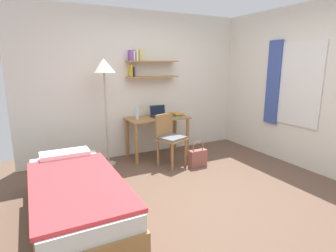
{
  "coord_description": "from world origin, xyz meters",
  "views": [
    {
      "loc": [
        -1.91,
        -2.71,
        1.68
      ],
      "look_at": [
        -0.25,
        0.51,
        0.85
      ],
      "focal_mm": 29.19,
      "sensor_mm": 36.0,
      "label": 1
    }
  ],
  "objects_px": {
    "desk_chair": "(169,137)",
    "water_bottle": "(137,113)",
    "handbag": "(198,157)",
    "desk": "(157,124)",
    "bed": "(76,197)",
    "standing_lamp": "(104,73)",
    "book_stack": "(177,114)",
    "laptop": "(159,114)"
  },
  "relations": [
    {
      "from": "desk_chair",
      "to": "water_bottle",
      "type": "bearing_deg",
      "value": 126.86
    },
    {
      "from": "handbag",
      "to": "desk",
      "type": "bearing_deg",
      "value": 114.69
    },
    {
      "from": "bed",
      "to": "standing_lamp",
      "type": "xyz_separation_m",
      "value": [
        0.75,
        1.46,
        1.3
      ]
    },
    {
      "from": "book_stack",
      "to": "standing_lamp",
      "type": "bearing_deg",
      "value": 179.57
    },
    {
      "from": "desk",
      "to": "handbag",
      "type": "bearing_deg",
      "value": -65.31
    },
    {
      "from": "standing_lamp",
      "to": "book_stack",
      "type": "height_order",
      "value": "standing_lamp"
    },
    {
      "from": "desk_chair",
      "to": "water_bottle",
      "type": "xyz_separation_m",
      "value": [
        -0.37,
        0.5,
        0.35
      ]
    },
    {
      "from": "desk",
      "to": "laptop",
      "type": "distance_m",
      "value": 0.2
    },
    {
      "from": "water_bottle",
      "to": "bed",
      "type": "bearing_deg",
      "value": -131.37
    },
    {
      "from": "desk",
      "to": "book_stack",
      "type": "height_order",
      "value": "book_stack"
    },
    {
      "from": "standing_lamp",
      "to": "laptop",
      "type": "relative_size",
      "value": 5.71
    },
    {
      "from": "bed",
      "to": "standing_lamp",
      "type": "bearing_deg",
      "value": 62.73
    },
    {
      "from": "book_stack",
      "to": "handbag",
      "type": "relative_size",
      "value": 0.55
    },
    {
      "from": "desk",
      "to": "standing_lamp",
      "type": "height_order",
      "value": "standing_lamp"
    },
    {
      "from": "bed",
      "to": "desk",
      "type": "bearing_deg",
      "value": 41.48
    },
    {
      "from": "book_stack",
      "to": "desk_chair",
      "type": "bearing_deg",
      "value": -130.59
    },
    {
      "from": "desk_chair",
      "to": "water_bottle",
      "type": "relative_size",
      "value": 3.91
    },
    {
      "from": "desk",
      "to": "laptop",
      "type": "bearing_deg",
      "value": 42.0
    },
    {
      "from": "laptop",
      "to": "water_bottle",
      "type": "xyz_separation_m",
      "value": [
        -0.44,
        -0.06,
        0.06
      ]
    },
    {
      "from": "bed",
      "to": "handbag",
      "type": "bearing_deg",
      "value": 18.67
    },
    {
      "from": "handbag",
      "to": "bed",
      "type": "bearing_deg",
      "value": -161.33
    },
    {
      "from": "desk_chair",
      "to": "standing_lamp",
      "type": "relative_size",
      "value": 0.49
    },
    {
      "from": "bed",
      "to": "laptop",
      "type": "xyz_separation_m",
      "value": [
        1.74,
        1.54,
        0.54
      ]
    },
    {
      "from": "book_stack",
      "to": "desk",
      "type": "bearing_deg",
      "value": 172.68
    },
    {
      "from": "bed",
      "to": "handbag",
      "type": "relative_size",
      "value": 4.69
    },
    {
      "from": "desk_chair",
      "to": "book_stack",
      "type": "height_order",
      "value": "desk_chair"
    },
    {
      "from": "laptop",
      "to": "water_bottle",
      "type": "bearing_deg",
      "value": -171.75
    },
    {
      "from": "standing_lamp",
      "to": "handbag",
      "type": "height_order",
      "value": "standing_lamp"
    },
    {
      "from": "standing_lamp",
      "to": "water_bottle",
      "type": "height_order",
      "value": "standing_lamp"
    },
    {
      "from": "standing_lamp",
      "to": "handbag",
      "type": "bearing_deg",
      "value": -30.17
    },
    {
      "from": "water_bottle",
      "to": "book_stack",
      "type": "bearing_deg",
      "value": -2.18
    },
    {
      "from": "desk_chair",
      "to": "standing_lamp",
      "type": "height_order",
      "value": "standing_lamp"
    },
    {
      "from": "desk_chair",
      "to": "standing_lamp",
      "type": "bearing_deg",
      "value": 152.63
    },
    {
      "from": "bed",
      "to": "desk_chair",
      "type": "distance_m",
      "value": 1.95
    },
    {
      "from": "standing_lamp",
      "to": "book_stack",
      "type": "distance_m",
      "value": 1.53
    },
    {
      "from": "desk",
      "to": "water_bottle",
      "type": "relative_size",
      "value": 4.97
    },
    {
      "from": "desk_chair",
      "to": "laptop",
      "type": "bearing_deg",
      "value": 83.02
    },
    {
      "from": "bed",
      "to": "desk_chair",
      "type": "xyz_separation_m",
      "value": [
        1.67,
        0.98,
        0.25
      ]
    },
    {
      "from": "desk",
      "to": "desk_chair",
      "type": "bearing_deg",
      "value": -92.14
    },
    {
      "from": "book_stack",
      "to": "water_bottle",
      "type": "bearing_deg",
      "value": 177.82
    },
    {
      "from": "book_stack",
      "to": "handbag",
      "type": "height_order",
      "value": "book_stack"
    },
    {
      "from": "bed",
      "to": "handbag",
      "type": "distance_m",
      "value": 2.17
    }
  ]
}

